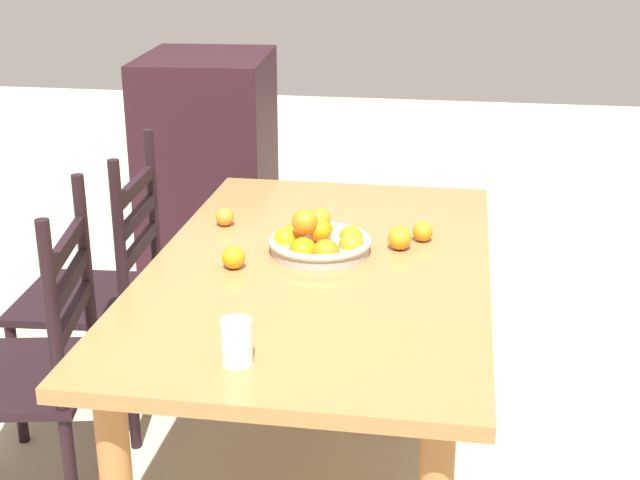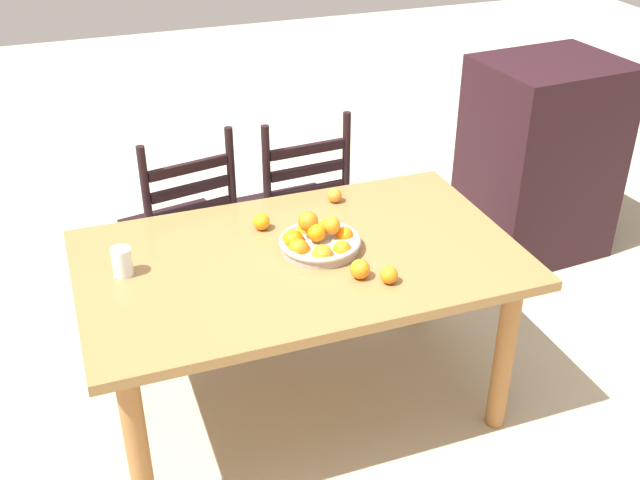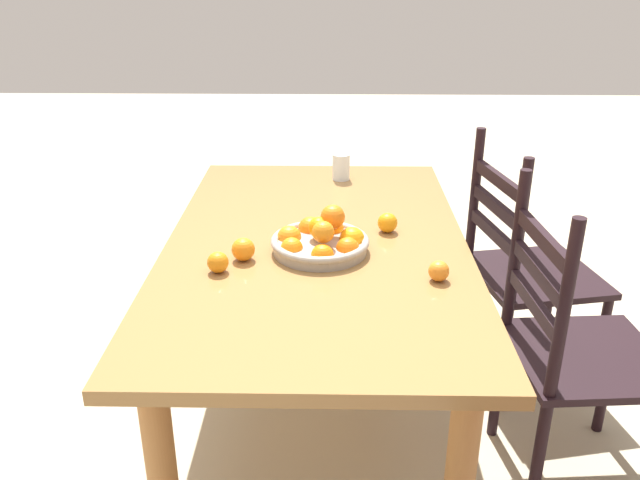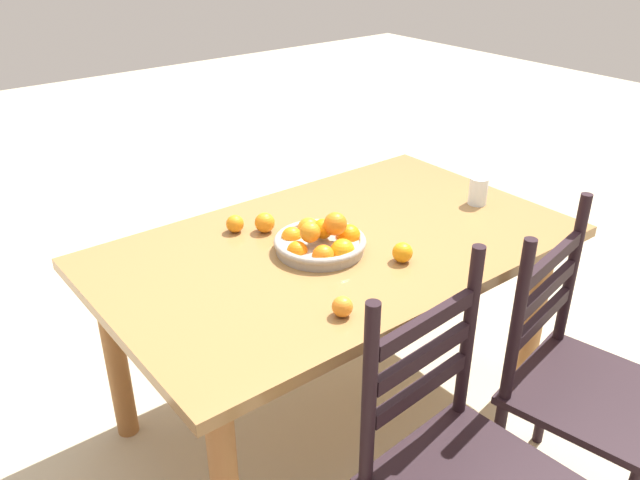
# 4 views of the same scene
# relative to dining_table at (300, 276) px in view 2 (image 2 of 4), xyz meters

# --- Properties ---
(ground_plane) EXTENTS (12.00, 12.00, 0.00)m
(ground_plane) POSITION_rel_dining_table_xyz_m (0.00, 0.00, -0.63)
(ground_plane) COLOR #BCB092
(dining_table) EXTENTS (1.62, 0.97, 0.73)m
(dining_table) POSITION_rel_dining_table_xyz_m (0.00, 0.00, 0.00)
(dining_table) COLOR olive
(dining_table) RESTS_ON ground
(chair_near_window) EXTENTS (0.52, 0.52, 0.99)m
(chair_near_window) POSITION_rel_dining_table_xyz_m (-0.30, 0.79, -0.16)
(chair_near_window) COLOR black
(chair_near_window) RESTS_ON ground
(chair_by_cabinet) EXTENTS (0.47, 0.47, 0.99)m
(chair_by_cabinet) POSITION_rel_dining_table_xyz_m (0.25, 0.79, -0.16)
(chair_by_cabinet) COLOR black
(chair_by_cabinet) RESTS_ON ground
(cabinet) EXTENTS (0.74, 0.62, 1.06)m
(cabinet) POSITION_rel_dining_table_xyz_m (1.61, 0.79, -0.10)
(cabinet) COLOR black
(cabinet) RESTS_ON ground
(fruit_bowl) EXTENTS (0.31, 0.31, 0.15)m
(fruit_bowl) POSITION_rel_dining_table_xyz_m (0.08, 0.02, 0.13)
(fruit_bowl) COLOR #A79E93
(fruit_bowl) RESTS_ON dining_table
(orange_loose_0) EXTENTS (0.07, 0.07, 0.07)m
(orange_loose_0) POSITION_rel_dining_table_xyz_m (0.15, -0.22, 0.13)
(orange_loose_0) COLOR orange
(orange_loose_0) RESTS_ON dining_table
(orange_loose_1) EXTENTS (0.07, 0.07, 0.07)m
(orange_loose_1) POSITION_rel_dining_table_xyz_m (-0.08, 0.24, 0.13)
(orange_loose_1) COLOR orange
(orange_loose_1) RESTS_ON dining_table
(orange_loose_2) EXTENTS (0.06, 0.06, 0.06)m
(orange_loose_2) POSITION_rel_dining_table_xyz_m (0.28, 0.36, 0.13)
(orange_loose_2) COLOR orange
(orange_loose_2) RESTS_ON dining_table
(orange_loose_3) EXTENTS (0.06, 0.06, 0.06)m
(orange_loose_3) POSITION_rel_dining_table_xyz_m (0.23, -0.28, 0.13)
(orange_loose_3) COLOR orange
(orange_loose_3) RESTS_ON dining_table
(drinking_glass) EXTENTS (0.07, 0.07, 0.11)m
(drinking_glass) POSITION_rel_dining_table_xyz_m (-0.63, 0.09, 0.15)
(drinking_glass) COLOR silver
(drinking_glass) RESTS_ON dining_table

